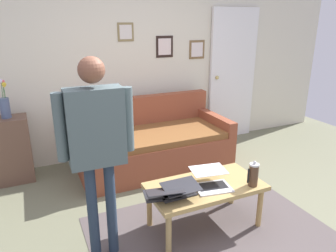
{
  "coord_description": "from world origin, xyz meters",
  "views": [
    {
      "loc": [
        1.27,
        2.04,
        1.86
      ],
      "look_at": [
        -0.04,
        -0.84,
        0.8
      ],
      "focal_mm": 33.79,
      "sensor_mm": 36.0,
      "label": 1
    }
  ],
  "objects_px": {
    "interior_door": "(232,75)",
    "laptop_left": "(211,181)",
    "laptop_right": "(163,193)",
    "side_shelf": "(12,150)",
    "laptop_center": "(178,191)",
    "french_press": "(253,175)",
    "couch": "(153,144)",
    "person_standing": "(96,137)",
    "coffee_table": "(205,190)",
    "flower_vase": "(5,105)"
  },
  "relations": [
    {
      "from": "interior_door",
      "to": "laptop_left",
      "type": "distance_m",
      "value": 2.63
    },
    {
      "from": "laptop_right",
      "to": "side_shelf",
      "type": "height_order",
      "value": "side_shelf"
    },
    {
      "from": "laptop_center",
      "to": "french_press",
      "type": "relative_size",
      "value": 1.29
    },
    {
      "from": "couch",
      "to": "person_standing",
      "type": "relative_size",
      "value": 1.19
    },
    {
      "from": "couch",
      "to": "laptop_left",
      "type": "distance_m",
      "value": 1.48
    },
    {
      "from": "couch",
      "to": "french_press",
      "type": "bearing_deg",
      "value": 101.65
    },
    {
      "from": "french_press",
      "to": "side_shelf",
      "type": "bearing_deg",
      "value": -43.76
    },
    {
      "from": "coffee_table",
      "to": "french_press",
      "type": "distance_m",
      "value": 0.46
    },
    {
      "from": "laptop_left",
      "to": "side_shelf",
      "type": "distance_m",
      "value": 2.43
    },
    {
      "from": "flower_vase",
      "to": "laptop_right",
      "type": "bearing_deg",
      "value": 123.54
    },
    {
      "from": "laptop_center",
      "to": "side_shelf",
      "type": "distance_m",
      "value": 2.22
    },
    {
      "from": "french_press",
      "to": "interior_door",
      "type": "bearing_deg",
      "value": -120.38
    },
    {
      "from": "laptop_left",
      "to": "laptop_center",
      "type": "height_order",
      "value": "laptop_center"
    },
    {
      "from": "french_press",
      "to": "flower_vase",
      "type": "bearing_deg",
      "value": -43.82
    },
    {
      "from": "interior_door",
      "to": "couch",
      "type": "bearing_deg",
      "value": 18.66
    },
    {
      "from": "interior_door",
      "to": "person_standing",
      "type": "relative_size",
      "value": 1.26
    },
    {
      "from": "couch",
      "to": "side_shelf",
      "type": "bearing_deg",
      "value": -10.42
    },
    {
      "from": "interior_door",
      "to": "laptop_left",
      "type": "xyz_separation_m",
      "value": [
        1.61,
        2.0,
        -0.54
      ]
    },
    {
      "from": "side_shelf",
      "to": "couch",
      "type": "bearing_deg",
      "value": 169.58
    },
    {
      "from": "person_standing",
      "to": "laptop_center",
      "type": "bearing_deg",
      "value": 173.12
    },
    {
      "from": "couch",
      "to": "coffee_table",
      "type": "relative_size",
      "value": 1.84
    },
    {
      "from": "laptop_center",
      "to": "french_press",
      "type": "height_order",
      "value": "french_press"
    },
    {
      "from": "laptop_right",
      "to": "laptop_center",
      "type": "bearing_deg",
      "value": 173.52
    },
    {
      "from": "laptop_left",
      "to": "laptop_center",
      "type": "relative_size",
      "value": 1.24
    },
    {
      "from": "laptop_left",
      "to": "laptop_right",
      "type": "distance_m",
      "value": 0.48
    },
    {
      "from": "couch",
      "to": "person_standing",
      "type": "distance_m",
      "value": 1.88
    },
    {
      "from": "laptop_right",
      "to": "interior_door",
      "type": "bearing_deg",
      "value": -136.1
    },
    {
      "from": "interior_door",
      "to": "person_standing",
      "type": "bearing_deg",
      "value": 36.9
    },
    {
      "from": "interior_door",
      "to": "coffee_table",
      "type": "xyz_separation_m",
      "value": [
        1.64,
        1.96,
        -0.64
      ]
    },
    {
      "from": "laptop_right",
      "to": "flower_vase",
      "type": "distance_m",
      "value": 2.18
    },
    {
      "from": "interior_door",
      "to": "person_standing",
      "type": "xyz_separation_m",
      "value": [
        2.59,
        1.95,
        0.02
      ]
    },
    {
      "from": "french_press",
      "to": "laptop_right",
      "type": "bearing_deg",
      "value": -9.93
    },
    {
      "from": "interior_door",
      "to": "laptop_center",
      "type": "height_order",
      "value": "interior_door"
    },
    {
      "from": "person_standing",
      "to": "couch",
      "type": "bearing_deg",
      "value": -125.32
    },
    {
      "from": "french_press",
      "to": "person_standing",
      "type": "bearing_deg",
      "value": -8.82
    },
    {
      "from": "person_standing",
      "to": "laptop_right",
      "type": "bearing_deg",
      "value": 173.01
    },
    {
      "from": "interior_door",
      "to": "side_shelf",
      "type": "height_order",
      "value": "interior_door"
    },
    {
      "from": "laptop_right",
      "to": "french_press",
      "type": "xyz_separation_m",
      "value": [
        -0.82,
        0.14,
        0.07
      ]
    },
    {
      "from": "coffee_table",
      "to": "french_press",
      "type": "relative_size",
      "value": 4.32
    },
    {
      "from": "french_press",
      "to": "flower_vase",
      "type": "distance_m",
      "value": 2.81
    },
    {
      "from": "laptop_left",
      "to": "side_shelf",
      "type": "bearing_deg",
      "value": -46.91
    },
    {
      "from": "laptop_right",
      "to": "french_press",
      "type": "distance_m",
      "value": 0.84
    },
    {
      "from": "french_press",
      "to": "person_standing",
      "type": "xyz_separation_m",
      "value": [
        1.33,
        -0.21,
        0.5
      ]
    },
    {
      "from": "laptop_left",
      "to": "french_press",
      "type": "height_order",
      "value": "french_press"
    },
    {
      "from": "coffee_table",
      "to": "laptop_center",
      "type": "xyz_separation_m",
      "value": [
        0.31,
        0.06,
        0.1
      ]
    },
    {
      "from": "coffee_table",
      "to": "laptop_center",
      "type": "distance_m",
      "value": 0.33
    },
    {
      "from": "coffee_table",
      "to": "laptop_center",
      "type": "bearing_deg",
      "value": 10.85
    },
    {
      "from": "person_standing",
      "to": "side_shelf",
      "type": "bearing_deg",
      "value": -68.49
    },
    {
      "from": "couch",
      "to": "french_press",
      "type": "relative_size",
      "value": 7.93
    },
    {
      "from": "side_shelf",
      "to": "french_press",
      "type": "bearing_deg",
      "value": 136.24
    }
  ]
}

